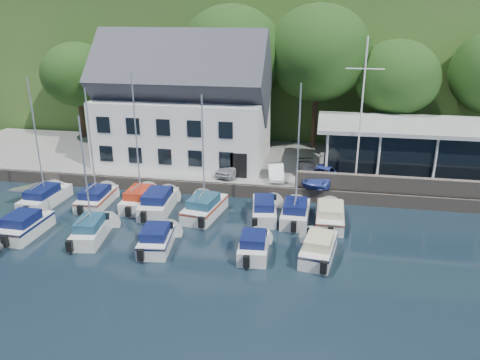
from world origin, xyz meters
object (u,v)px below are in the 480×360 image
at_px(boat_r1_6, 298,158).
at_px(boat_r1_7, 330,213).
at_px(boat_r2_2, 157,237).
at_px(car_blue, 322,175).
at_px(boat_r1_2, 137,148).
at_px(boat_r1_3, 158,200).
at_px(harbor_building, 184,110).
at_px(boat_r2_3, 254,244).
at_px(boat_r2_0, 25,224).
at_px(boat_r2_1, 85,173).
at_px(boat_r1_0, 38,148).
at_px(boat_r1_4, 203,151).
at_px(flagpole, 361,115).
at_px(car_white, 276,171).
at_px(boat_r1_1, 92,151).
at_px(boat_r1_5, 264,207).
at_px(boat_r2_4, 319,246).
at_px(club_pavilion, 401,148).
at_px(car_silver, 232,167).
at_px(car_dgrey, 309,171).

bearing_deg(boat_r1_6, boat_r1_7, 0.60).
xyz_separation_m(boat_r1_7, boat_r2_2, (-10.20, -5.31, -0.00)).
xyz_separation_m(car_blue, boat_r2_2, (-9.55, -10.32, -0.96)).
bearing_deg(boat_r1_2, boat_r1_3, -19.92).
xyz_separation_m(harbor_building, boat_r2_3, (8.24, -14.13, -4.66)).
xyz_separation_m(boat_r2_0, boat_r2_3, (14.62, 0.05, -0.07)).
bearing_deg(boat_r2_1, boat_r1_0, 135.34).
xyz_separation_m(harbor_building, boat_r1_4, (4.09, -9.34, -0.71)).
relative_size(boat_r1_3, boat_r2_3, 1.36).
height_order(flagpole, boat_r1_7, flagpole).
xyz_separation_m(car_blue, boat_r1_6, (-1.66, -4.99, 2.75)).
distance_m(car_white, boat_r1_1, 13.83).
bearing_deg(boat_r2_0, boat_r1_0, 108.82).
relative_size(boat_r1_1, boat_r1_5, 1.38).
height_order(boat_r1_2, boat_r1_5, boat_r1_2).
bearing_deg(car_blue, boat_r1_4, -127.86).
bearing_deg(boat_r1_3, boat_r1_7, -3.23).
xyz_separation_m(harbor_building, boat_r2_0, (-6.38, -14.17, -4.59)).
relative_size(boat_r1_5, boat_r1_6, 0.68).
height_order(boat_r1_2, boat_r2_4, boat_r1_2).
bearing_deg(flagpole, club_pavilion, 47.33).
bearing_deg(boat_r2_0, boat_r1_1, 68.50).
xyz_separation_m(boat_r1_0, boat_r2_4, (19.85, -4.34, -3.60)).
xyz_separation_m(harbor_building, boat_r2_4, (11.96, -13.80, -4.62)).
xyz_separation_m(car_silver, boat_r2_3, (3.41, -10.87, -0.95)).
distance_m(boat_r2_0, boat_r2_2, 8.80).
xyz_separation_m(harbor_building, boat_r2_2, (2.41, -14.32, -4.65)).
relative_size(car_white, car_dgrey, 0.87).
xyz_separation_m(car_white, car_blue, (3.59, -0.44, 0.11)).
distance_m(club_pavilion, boat_r1_3, 19.48).
distance_m(boat_r1_4, boat_r2_4, 9.86).
bearing_deg(boat_r1_3, harbor_building, 90.64).
bearing_deg(boat_r1_0, boat_r1_5, 4.51).
bearing_deg(boat_r2_0, boat_r1_4, 25.91).
bearing_deg(car_blue, boat_r2_4, -72.02).
xyz_separation_m(boat_r1_3, boat_r2_4, (11.32, -4.75, -0.04)).
distance_m(boat_r1_2, boat_r1_7, 13.99).
relative_size(boat_r1_4, boat_r2_4, 1.68).
bearing_deg(boat_r1_0, car_silver, 28.09).
bearing_deg(car_silver, boat_r1_4, -81.75).
bearing_deg(boat_r1_6, boat_r2_2, -144.88).
height_order(car_silver, boat_r2_4, car_silver).
bearing_deg(boat_r1_1, boat_r2_3, -25.98).
relative_size(club_pavilion, boat_r1_5, 2.21).
relative_size(boat_r1_6, boat_r2_3, 1.84).
xyz_separation_m(boat_r1_2, boat_r2_2, (3.30, -5.82, -3.66)).
distance_m(boat_r1_1, boat_r2_3, 13.90).
bearing_deg(harbor_building, boat_r2_1, -98.14).
bearing_deg(boat_r1_0, car_white, 22.03).
height_order(car_white, boat_r1_2, boat_r1_2).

